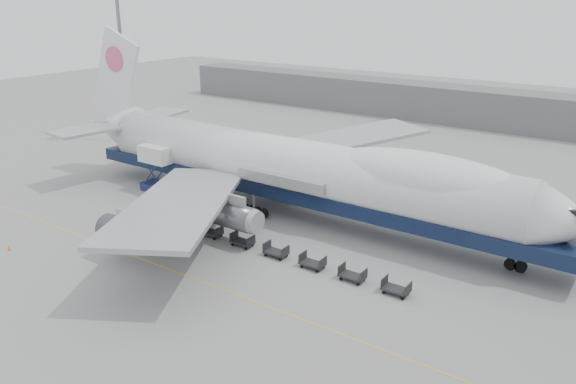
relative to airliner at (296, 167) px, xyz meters
The scene contains 14 objects.
ground 13.27m from the airliner, 93.08° to the right, with size 260.00×260.00×0.00m, color gray.
apron_line 18.87m from the airliner, 92.05° to the right, with size 60.00×0.15×0.01m, color gold.
hangar 59.01m from the airliner, 100.40° to the left, with size 110.00×8.00×7.00m, color slate.
floodlight_mast 45.14m from the airliner, 164.28° to the left, with size 2.40×2.40×25.43m.
airliner is the anchor object (origin of this frame).
catering_truck 19.15m from the airliner, 169.45° to the right, with size 4.76×3.34×6.04m.
traffic_cone 30.52m from the airliner, 126.32° to the right, with size 0.36×0.36×0.53m.
dolly_0 13.83m from the airliner, 127.65° to the right, with size 2.30×1.35×1.30m.
dolly_1 11.96m from the airliner, 109.87° to the right, with size 2.30×1.35×1.30m.
dolly_2 11.40m from the airliner, 87.22° to the right, with size 2.30×1.35×1.30m.
dolly_3 12.30m from the airliner, 65.37° to the right, with size 2.30×1.35×1.30m.
dolly_4 14.42m from the airliner, 49.03° to the right, with size 2.30×1.35×1.30m.
dolly_5 17.29m from the airliner, 38.03° to the right, with size 2.30×1.35×1.30m.
dolly_6 20.62m from the airliner, 30.64° to the right, with size 2.30×1.35×1.30m.
Camera 1 is at (34.27, -37.66, 24.03)m, focal length 35.00 mm.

